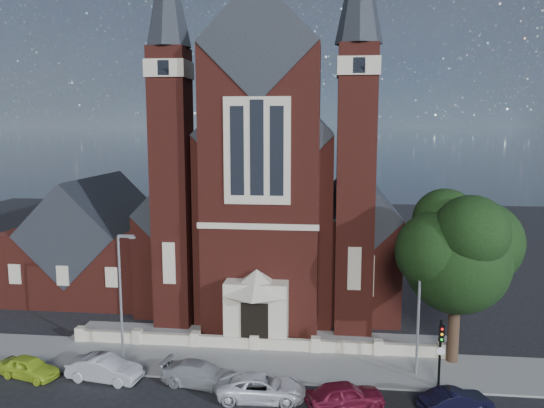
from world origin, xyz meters
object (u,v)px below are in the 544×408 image
(street_lamp_left, at_px, (122,290))
(car_lime_van, at_px, (29,367))
(traffic_signal, at_px, (441,345))
(car_navy, at_px, (456,402))
(car_dark_red, at_px, (345,395))
(church, at_px, (279,195))
(car_silver_a, at_px, (104,369))
(car_white_suv, at_px, (262,387))
(parish_hall, at_px, (96,246))
(street_lamp_right, at_px, (421,301))
(street_tree, at_px, (460,255))
(car_silver_b, at_px, (201,374))

(street_lamp_left, xyz_separation_m, car_lime_van, (-4.67, -2.80, -3.97))
(traffic_signal, height_order, car_navy, traffic_signal)
(street_lamp_left, distance_m, car_dark_red, 14.78)
(church, bearing_deg, car_navy, -63.75)
(car_silver_a, height_order, car_white_suv, car_silver_a)
(church, xyz_separation_m, parish_hall, (-16.00, -4.94, -4.17))
(street_lamp_right, height_order, car_lime_van, street_lamp_right)
(street_tree, relative_size, car_white_suv, 2.24)
(church, bearing_deg, traffic_signal, -61.80)
(church, distance_m, street_tree, 21.38)
(car_white_suv, bearing_deg, car_silver_b, 69.62)
(traffic_signal, distance_m, car_lime_van, 23.69)
(parish_hall, xyz_separation_m, car_lime_van, (3.42, -16.80, -3.38))
(car_silver_b, bearing_deg, street_lamp_right, -67.86)
(parish_hall, bearing_deg, car_navy, -33.45)
(car_navy, bearing_deg, street_lamp_left, 58.90)
(traffic_signal, relative_size, car_silver_b, 0.87)
(car_white_suv, bearing_deg, street_lamp_left, 64.92)
(parish_hall, xyz_separation_m, car_silver_a, (7.96, -16.64, -3.30))
(car_dark_red, bearing_deg, street_lamp_left, 54.06)
(car_navy, bearing_deg, car_lime_van, 67.80)
(parish_hall, height_order, street_tree, street_tree)
(street_lamp_left, height_order, car_silver_b, street_lamp_left)
(car_lime_van, xyz_separation_m, car_silver_b, (10.24, 0.20, 0.04))
(church, distance_m, car_dark_red, 24.96)
(street_tree, distance_m, street_lamp_right, 3.84)
(car_dark_red, bearing_deg, car_silver_a, 64.72)
(parish_hall, relative_size, car_navy, 3.22)
(street_lamp_left, distance_m, traffic_signal, 19.08)
(street_tree, bearing_deg, car_navy, -102.24)
(traffic_signal, xyz_separation_m, car_silver_b, (-13.34, -1.03, -1.92))
(street_lamp_right, height_order, car_silver_b, street_lamp_right)
(church, bearing_deg, parish_hall, -162.84)
(church, bearing_deg, street_lamp_left, -112.66)
(car_dark_red, bearing_deg, church, -5.01)
(parish_hall, relative_size, car_lime_van, 3.31)
(car_lime_van, bearing_deg, street_lamp_left, -44.02)
(street_tree, height_order, car_lime_van, street_tree)
(parish_hall, xyz_separation_m, street_lamp_right, (26.09, -14.00, 0.59))
(car_lime_van, distance_m, car_white_suv, 13.91)
(church, distance_m, parish_hall, 17.26)
(street_lamp_right, bearing_deg, church, 118.04)
(street_lamp_left, bearing_deg, church, 67.34)
(street_tree, relative_size, street_lamp_right, 1.32)
(street_lamp_left, bearing_deg, car_silver_b, -25.08)
(street_lamp_left, height_order, car_white_suv, street_lamp_left)
(traffic_signal, height_order, car_dark_red, traffic_signal)
(street_lamp_right, relative_size, car_silver_b, 1.77)
(car_white_suv, bearing_deg, street_tree, -67.15)
(street_lamp_right, bearing_deg, street_tree, 34.26)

